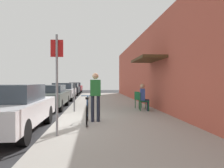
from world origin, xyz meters
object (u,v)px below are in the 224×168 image
at_px(parked_car_3, 71,89).
at_px(street_sign, 57,77).
at_px(bicycle_0, 87,113).
at_px(seated_patron_0, 144,96).
at_px(parked_car_1, 50,96).
at_px(parking_meter, 74,95).
at_px(cafe_chair_0, 142,100).
at_px(parked_car_2, 63,91).
at_px(parked_car_0, 11,108).
at_px(pedestrian_standing, 95,93).
at_px(parked_car_4, 75,87).
at_px(cafe_chair_1, 139,99).

distance_m(parked_car_3, street_sign, 18.64).
bearing_deg(bicycle_0, seated_patron_0, 48.07).
distance_m(parked_car_1, seated_patron_0, 5.30).
bearing_deg(street_sign, parked_car_3, 94.62).
height_order(parking_meter, cafe_chair_0, parking_meter).
xyz_separation_m(parked_car_1, street_sign, (1.50, -6.64, 0.94)).
xyz_separation_m(bicycle_0, seated_patron_0, (2.62, 2.92, 0.34)).
bearing_deg(parked_car_2, cafe_chair_0, -57.98).
distance_m(parked_car_0, parked_car_1, 5.65).
xyz_separation_m(parked_car_2, pedestrian_standing, (2.51, -10.28, 0.40)).
distance_m(parked_car_4, parking_meter, 19.43).
distance_m(parked_car_1, parked_car_2, 5.54).
bearing_deg(parked_car_2, parked_car_4, 90.00).
relative_size(parked_car_4, street_sign, 1.69).
height_order(parking_meter, cafe_chair_1, parking_meter).
distance_m(seated_patron_0, cafe_chair_1, 0.83).
distance_m(parking_meter, pedestrian_standing, 2.80).
bearing_deg(parked_car_3, cafe_chair_1, -70.10).
height_order(street_sign, cafe_chair_1, street_sign).
relative_size(parked_car_4, cafe_chair_0, 5.06).
xyz_separation_m(parked_car_2, bicycle_0, (2.23, -10.59, -0.25)).
bearing_deg(parked_car_0, seated_patron_0, 35.93).
xyz_separation_m(parked_car_0, parking_meter, (1.55, 3.52, 0.15)).
height_order(parked_car_1, parked_car_4, parked_car_4).
relative_size(seated_patron_0, cafe_chair_1, 1.48).
relative_size(parked_car_1, cafe_chair_1, 5.06).
relative_size(parked_car_4, cafe_chair_1, 5.06).
bearing_deg(bicycle_0, cafe_chair_1, 55.41).
relative_size(parked_car_2, street_sign, 1.69).
height_order(street_sign, cafe_chair_0, street_sign).
height_order(parked_car_3, pedestrian_standing, pedestrian_standing).
bearing_deg(parked_car_3, street_sign, -85.38).
xyz_separation_m(street_sign, bicycle_0, (0.73, 1.59, -1.16)).
relative_size(parked_car_0, bicycle_0, 2.57).
bearing_deg(parking_meter, street_sign, -90.63).
xyz_separation_m(parked_car_4, seated_patron_0, (4.85, -19.37, 0.09)).
bearing_deg(cafe_chair_0, parked_car_2, 122.02).
xyz_separation_m(cafe_chair_0, cafe_chair_1, (0.00, 0.79, 0.00)).
height_order(parked_car_2, cafe_chair_1, parked_car_2).
relative_size(parked_car_1, parked_car_4, 1.00).
distance_m(parked_car_2, bicycle_0, 10.82).
xyz_separation_m(seated_patron_0, pedestrian_standing, (-2.34, -2.61, 0.30)).
distance_m(parked_car_4, bicycle_0, 22.40).
xyz_separation_m(parked_car_2, cafe_chair_0, (4.79, -7.66, -0.10)).
xyz_separation_m(parked_car_1, parking_meter, (1.55, -2.12, 0.19)).
xyz_separation_m(parked_car_4, cafe_chair_0, (4.79, -19.36, -0.10)).
xyz_separation_m(parked_car_2, seated_patron_0, (4.85, -7.67, 0.09)).
height_order(parked_car_0, pedestrian_standing, pedestrian_standing).
distance_m(parked_car_2, parking_meter, 7.82).
xyz_separation_m(parked_car_4, cafe_chair_1, (4.79, -18.57, -0.10)).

